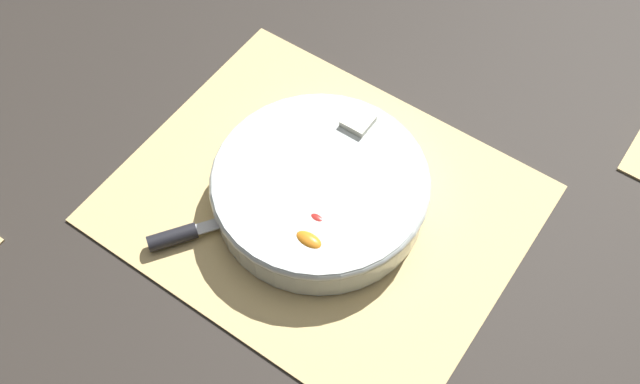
{
  "coord_description": "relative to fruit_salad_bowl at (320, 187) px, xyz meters",
  "views": [
    {
      "loc": [
        -0.26,
        0.38,
        0.74
      ],
      "look_at": [
        0.0,
        0.0,
        0.03
      ],
      "focal_mm": 42.0,
      "sensor_mm": 36.0,
      "label": 1
    }
  ],
  "objects": [
    {
      "name": "ground_plane",
      "position": [
        -0.0,
        0.0,
        -0.04
      ],
      "size": [
        6.0,
        6.0,
        0.0
      ],
      "primitive_type": "plane",
      "color": "#2D2823"
    },
    {
      "name": "bamboo_mat_center",
      "position": [
        -0.0,
        0.0,
        -0.03
      ],
      "size": [
        0.45,
        0.37,
        0.01
      ],
      "color": "#D6B775",
      "rests_on": "ground_plane"
    },
    {
      "name": "fruit_salad_bowl",
      "position": [
        0.0,
        0.0,
        0.0
      ],
      "size": [
        0.25,
        0.25,
        0.06
      ],
      "color": "silver",
      "rests_on": "bamboo_mat_center"
    },
    {
      "name": "paring_knife",
      "position": [
        0.1,
        0.13,
        -0.02
      ],
      "size": [
        0.09,
        0.12,
        0.02
      ],
      "color": "silver",
      "rests_on": "bamboo_mat_center"
    }
  ]
}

